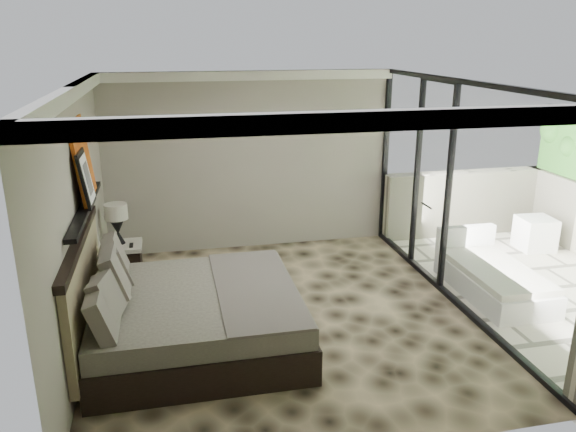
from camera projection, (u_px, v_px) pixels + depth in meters
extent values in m
plane|color=black|center=(283.00, 315.00, 6.92)|extent=(5.00, 5.00, 0.00)
cube|color=silver|center=(282.00, 84.00, 6.07)|extent=(4.50, 5.00, 0.02)
cube|color=gray|center=(250.00, 162.00, 8.81)|extent=(4.50, 0.02, 2.80)
cube|color=gray|center=(79.00, 220.00, 6.04)|extent=(0.02, 5.00, 2.80)
cube|color=white|center=(460.00, 196.00, 6.95)|extent=(0.08, 5.00, 2.80)
cube|color=beige|center=(550.00, 292.00, 7.70)|extent=(3.00, 5.00, 0.12)
cube|color=black|center=(85.00, 208.00, 6.12)|extent=(0.12, 2.20, 0.05)
cube|color=black|center=(199.00, 328.00, 6.22)|extent=(2.25, 2.14, 0.39)
cube|color=#524E44|center=(197.00, 303.00, 6.13)|extent=(2.19, 2.08, 0.24)
cube|color=#534F48|center=(255.00, 288.00, 6.22)|extent=(0.86, 2.12, 0.03)
cube|color=#827352|center=(84.00, 292.00, 5.82)|extent=(0.08, 2.24, 1.07)
cube|color=black|center=(125.00, 262.00, 7.91)|extent=(0.60, 0.60, 0.50)
cone|color=black|center=(119.00, 238.00, 7.84)|extent=(0.18, 0.18, 0.16)
cone|color=black|center=(117.00, 227.00, 7.79)|extent=(0.18, 0.18, 0.16)
cylinder|color=beige|center=(116.00, 211.00, 7.72)|extent=(0.31, 0.31, 0.22)
cube|color=#A7530E|center=(82.00, 159.00, 6.25)|extent=(0.13, 0.90, 0.90)
cube|color=black|center=(86.00, 178.00, 6.04)|extent=(0.11, 0.50, 0.60)
cube|color=white|center=(535.00, 233.00, 9.04)|extent=(0.55, 0.55, 0.52)
cube|color=silver|center=(494.00, 283.00, 7.46)|extent=(0.88, 1.75, 0.30)
cube|color=beige|center=(495.00, 270.00, 7.40)|extent=(0.84, 1.64, 0.09)
cube|color=silver|center=(466.00, 239.00, 8.11)|extent=(0.87, 0.14, 0.38)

